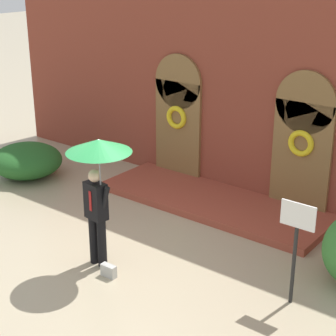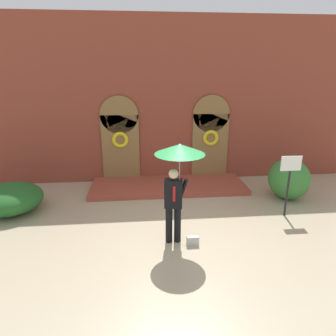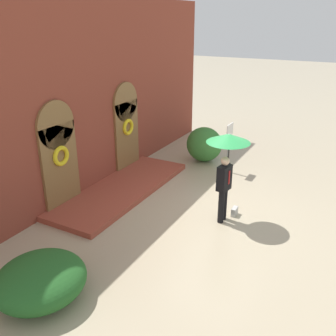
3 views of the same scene
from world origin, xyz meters
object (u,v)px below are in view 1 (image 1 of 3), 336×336
at_px(person_with_umbrella, 98,165).
at_px(handbag, 109,271).
at_px(shrub_left, 27,160).
at_px(sign_post, 296,237).

height_order(person_with_umbrella, handbag, person_with_umbrella).
height_order(person_with_umbrella, shrub_left, person_with_umbrella).
relative_size(handbag, sign_post, 0.16).
distance_m(person_with_umbrella, sign_post, 3.38).
bearing_deg(person_with_umbrella, shrub_left, 156.30).
xyz_separation_m(sign_post, shrub_left, (-7.64, 0.95, -0.75)).
height_order(handbag, sign_post, sign_post).
bearing_deg(shrub_left, person_with_umbrella, -23.70).
bearing_deg(sign_post, shrub_left, 172.88).
height_order(sign_post, shrub_left, sign_post).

